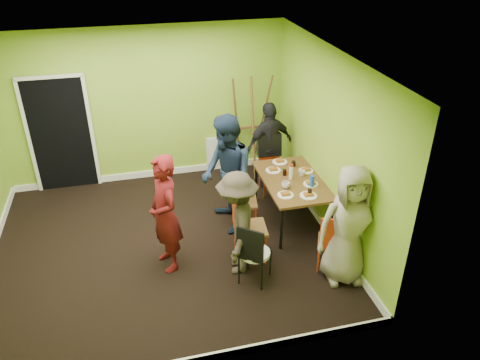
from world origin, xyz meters
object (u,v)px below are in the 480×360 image
object	(u,v)px
person_front_end	(349,226)
person_standing	(165,214)
person_back_end	(269,145)
chair_left_near	(244,223)
chair_back_end	(270,151)
person_left_near	(237,224)
person_left_far	(227,175)
chair_bentwood	(253,252)
blue_bottle	(312,181)
thermos	(291,172)
orange_bottle	(286,173)
easel	(251,125)
chair_left_far	(239,197)
chair_front_end	(332,240)
dining_table	(292,183)

from	to	relation	value
person_front_end	person_standing	bearing A→B (deg)	167.96
person_back_end	chair_left_near	bearing A→B (deg)	46.61
chair_back_end	person_left_near	xyz separation A→B (m)	(-1.09, -2.07, 0.03)
person_standing	person_left_far	world-z (taller)	person_left_far
chair_bentwood	blue_bottle	xyz separation A→B (m)	(1.20, 1.02, 0.33)
person_left_far	thermos	bearing A→B (deg)	81.97
person_back_end	orange_bottle	bearing A→B (deg)	69.96
easel	person_standing	size ratio (longest dim) A/B	1.11
easel	orange_bottle	size ratio (longest dim) A/B	26.30
chair_bentwood	person_standing	xyz separation A→B (m)	(-1.05, 0.65, 0.34)
chair_bentwood	person_standing	size ratio (longest dim) A/B	0.55
chair_left_far	person_standing	size ratio (longest dim) A/B	0.55
chair_left_near	chair_bentwood	world-z (taller)	chair_left_near
chair_front_end	person_standing	bearing A→B (deg)	-172.33
dining_table	chair_left_far	size ratio (longest dim) A/B	1.60
chair_left_far	easel	xyz separation A→B (m)	(0.66, 1.78, 0.41)
chair_bentwood	person_front_end	world-z (taller)	person_front_end
chair_left_near	orange_bottle	bearing A→B (deg)	141.29
thermos	person_left_near	bearing A→B (deg)	-137.82
chair_bentwood	chair_front_end	bearing A→B (deg)	36.17
chair_left_far	person_back_end	size ratio (longest dim) A/B	0.60
easel	person_left_near	bearing A→B (deg)	-108.55
chair_left_far	thermos	bearing A→B (deg)	100.31
chair_left_far	thermos	distance (m)	0.89
easel	person_standing	world-z (taller)	easel
person_front_end	chair_back_end	bearing A→B (deg)	104.01
blue_bottle	person_front_end	distance (m)	1.22
thermos	person_standing	bearing A→B (deg)	-161.24
chair_bentwood	easel	xyz separation A→B (m)	(0.80, 3.12, 0.42)
dining_table	person_standing	size ratio (longest dim) A/B	0.88
dining_table	chair_front_end	xyz separation A→B (m)	(0.12, -1.32, -0.18)
chair_bentwood	orange_bottle	xyz separation A→B (m)	(0.95, 1.48, 0.27)
chair_left_far	thermos	xyz separation A→B (m)	(0.83, -0.01, 0.33)
orange_bottle	person_left_far	world-z (taller)	person_left_far
blue_bottle	person_left_near	distance (m)	1.50
person_left_near	person_front_end	world-z (taller)	person_front_end
easel	thermos	size ratio (longest dim) A/B	8.57
person_left_near	blue_bottle	bearing A→B (deg)	131.44
chair_front_end	orange_bottle	bearing A→B (deg)	120.93
person_left_near	person_back_end	size ratio (longest dim) A/B	0.96
person_back_end	chair_bentwood	bearing A→B (deg)	51.34
blue_bottle	person_standing	distance (m)	2.29
chair_bentwood	blue_bottle	distance (m)	1.61
chair_left_far	chair_back_end	world-z (taller)	chair_back_end
person_standing	blue_bottle	bearing A→B (deg)	83.97
chair_back_end	orange_bottle	world-z (taller)	chair_back_end
chair_left_far	chair_front_end	bearing A→B (deg)	46.07
blue_bottle	easel	bearing A→B (deg)	100.70
person_left_far	easel	bearing A→B (deg)	148.48
chair_bentwood	person_standing	world-z (taller)	person_standing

